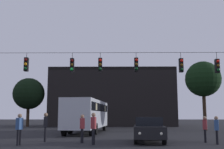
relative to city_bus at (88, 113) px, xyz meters
name	(u,v)px	position (x,y,z in m)	size (l,w,h in m)	color
ground_plane	(119,131)	(3.02, 3.92, -1.87)	(168.00, 168.00, 0.00)	black
overhead_signal_span	(121,81)	(3.05, -7.83, 2.07)	(17.90, 0.44, 6.44)	black
city_bus	(88,113)	(0.00, 0.00, 0.00)	(3.44, 11.17, 3.00)	#B7BCC6
car_near_right	(149,129)	(4.68, -9.22, -1.07)	(2.11, 4.44, 1.52)	black
pedestrian_crossing_left	(93,126)	(1.39, -10.74, -0.85)	(0.30, 0.40, 1.78)	black
pedestrian_crossing_center	(19,127)	(-2.69, -11.12, -0.89)	(0.33, 0.41, 1.72)	black
pedestrian_crossing_right	(82,127)	(0.64, -9.75, -0.91)	(0.33, 0.41, 1.69)	black
pedestrian_near_bus	(45,125)	(-1.76, -9.01, -0.84)	(0.32, 0.41, 1.79)	black
pedestrian_trailing	(205,128)	(8.09, -9.42, -0.98)	(0.35, 0.42, 1.58)	black
pedestrian_far_side	(217,128)	(8.41, -10.52, -0.97)	(0.36, 0.42, 1.59)	black
corner_building	(113,98)	(2.19, 18.70, 2.50)	(18.89, 10.03, 8.73)	black
tree_left_silhouette	(29,94)	(-10.24, 14.67, 2.95)	(4.65, 4.65, 7.16)	#2D2116
tree_behind_building	(203,79)	(12.36, 4.01, 3.72)	(3.90, 3.90, 7.57)	#2D2116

